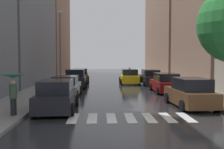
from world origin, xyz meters
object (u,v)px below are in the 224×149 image
at_px(parked_car_left_fourth, 81,76).
at_px(pedestrian_foreground, 13,84).
at_px(lamp_post_left, 60,42).
at_px(parked_car_left_second, 66,87).
at_px(taxi_midroad, 129,77).
at_px(parked_car_right_nearest, 190,93).
at_px(parked_car_left_third, 76,79).
at_px(parked_car_right_second, 165,83).
at_px(parked_car_right_third, 150,78).
at_px(parked_car_left_nearest, 57,96).

relative_size(parked_car_left_fourth, pedestrian_foreground, 2.26).
relative_size(parked_car_left_fourth, lamp_post_left, 0.59).
height_order(parked_car_left_second, lamp_post_left, lamp_post_left).
distance_m(taxi_midroad, pedestrian_foreground, 18.61).
height_order(parked_car_left_second, parked_car_right_nearest, parked_car_right_nearest).
xyz_separation_m(parked_car_left_third, parked_car_right_second, (7.79, -4.29, -0.07)).
distance_m(parked_car_left_second, parked_car_left_fourth, 12.44).
relative_size(parked_car_left_second, parked_car_left_third, 1.12).
distance_m(parked_car_left_third, parked_car_right_third, 8.00).
bearing_deg(parked_car_left_fourth, taxi_midroad, -115.74).
xyz_separation_m(parked_car_left_nearest, parked_car_right_nearest, (7.59, 0.92, 0.01)).
bearing_deg(parked_car_right_nearest, parked_car_left_second, 57.69).
distance_m(parked_car_left_third, parked_car_right_second, 8.89).
height_order(parked_car_left_third, parked_car_right_third, parked_car_left_third).
height_order(parked_car_right_second, parked_car_right_third, parked_car_right_third).
distance_m(parked_car_right_third, pedestrian_foreground, 18.42).
xyz_separation_m(parked_car_left_second, lamp_post_left, (-1.58, 8.36, 3.70)).
height_order(parked_car_right_second, taxi_midroad, taxi_midroad).
bearing_deg(taxi_midroad, parked_car_right_third, -120.34).
distance_m(parked_car_left_third, pedestrian_foreground, 13.77).
height_order(parked_car_right_third, taxi_midroad, taxi_midroad).
bearing_deg(parked_car_left_third, lamp_post_left, 41.35).
bearing_deg(parked_car_left_third, parked_car_right_second, -120.42).
distance_m(parked_car_left_fourth, parked_car_right_third, 8.49).
bearing_deg(pedestrian_foreground, parked_car_left_nearest, -173.95).
xyz_separation_m(parked_car_left_nearest, parked_car_right_third, (7.61, 14.11, -0.03)).
xyz_separation_m(parked_car_left_second, taxi_midroad, (5.71, 10.01, 0.03)).
relative_size(parked_car_right_nearest, taxi_midroad, 1.03).
bearing_deg(parked_car_right_second, lamp_post_left, 56.82).
bearing_deg(parked_car_right_third, parked_car_left_nearest, 150.96).
bearing_deg(parked_car_left_nearest, pedestrian_foreground, 133.66).
distance_m(parked_car_left_nearest, parked_car_left_fourth, 17.81).
xyz_separation_m(parked_car_right_second, parked_car_right_third, (-0.10, 6.49, 0.00)).
distance_m(parked_car_left_fourth, parked_car_right_nearest, 18.53).
distance_m(parked_car_left_fourth, taxi_midroad, 6.05).
height_order(parked_car_left_third, parked_car_right_nearest, parked_car_left_third).
height_order(parked_car_left_second, taxi_midroad, taxi_midroad).
height_order(parked_car_left_nearest, lamp_post_left, lamp_post_left).
bearing_deg(parked_car_right_nearest, pedestrian_foreground, 103.31).
height_order(parked_car_left_nearest, parked_car_right_third, parked_car_left_nearest).
distance_m(parked_car_left_nearest, parked_car_left_third, 11.91).
bearing_deg(lamp_post_left, parked_car_left_third, -47.09).
xyz_separation_m(parked_car_left_fourth, taxi_midroad, (5.54, -2.43, 0.01)).
xyz_separation_m(parked_car_left_third, lamp_post_left, (-1.70, 1.83, 3.61)).
height_order(parked_car_left_nearest, parked_car_right_nearest, parked_car_right_nearest).
height_order(parked_car_right_third, pedestrian_foreground, pedestrian_foreground).
xyz_separation_m(taxi_midroad, pedestrian_foreground, (-7.27, -17.11, 0.86)).
bearing_deg(parked_car_left_fourth, parked_car_left_second, 177.17).
bearing_deg(parked_car_left_second, lamp_post_left, 11.13).
relative_size(parked_car_left_nearest, parked_car_right_nearest, 1.02).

